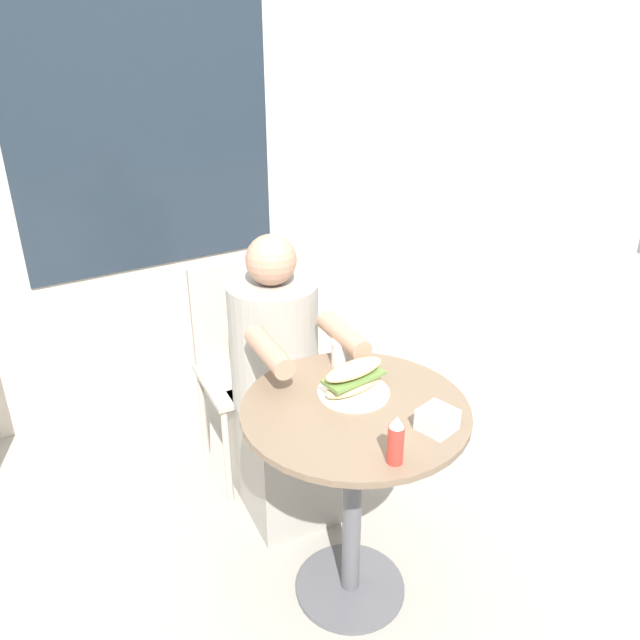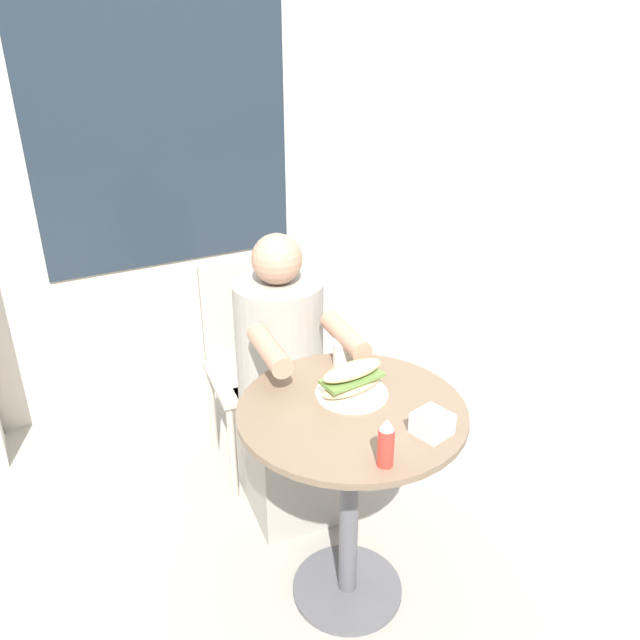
% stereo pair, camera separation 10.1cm
% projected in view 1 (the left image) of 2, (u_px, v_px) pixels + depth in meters
% --- Properties ---
extents(ground_plane, '(8.00, 8.00, 0.00)m').
position_uv_depth(ground_plane, '(350.00, 588.00, 2.11)').
color(ground_plane, gray).
extents(storefront_wall, '(8.00, 0.09, 2.80)m').
position_uv_depth(storefront_wall, '(149.00, 107.00, 2.73)').
color(storefront_wall, beige).
rests_on(storefront_wall, ground_plane).
extents(cafe_table, '(0.67, 0.67, 0.73)m').
position_uv_depth(cafe_table, '(354.00, 462.00, 1.88)').
color(cafe_table, brown).
rests_on(cafe_table, ground_plane).
extents(diner_chair, '(0.42, 0.42, 0.87)m').
position_uv_depth(diner_chair, '(241.00, 349.00, 2.56)').
color(diner_chair, '#ADA393').
rests_on(diner_chair, ground_plane).
extents(seated_diner, '(0.37, 0.59, 1.09)m').
position_uv_depth(seated_diner, '(279.00, 398.00, 2.31)').
color(seated_diner, gray).
rests_on(seated_diner, ground_plane).
extents(sandwich_on_plate, '(0.22, 0.22, 0.10)m').
position_uv_depth(sandwich_on_plate, '(354.00, 380.00, 1.84)').
color(sandwich_on_plate, white).
rests_on(sandwich_on_plate, cafe_table).
extents(drink_cup, '(0.07, 0.07, 0.08)m').
position_uv_depth(drink_cup, '(342.00, 352.00, 2.01)').
color(drink_cup, silver).
rests_on(drink_cup, cafe_table).
extents(napkin_box, '(0.11, 0.11, 0.06)m').
position_uv_depth(napkin_box, '(437.00, 420.00, 1.68)').
color(napkin_box, silver).
rests_on(napkin_box, cafe_table).
extents(condiment_bottle, '(0.04, 0.04, 0.14)m').
position_uv_depth(condiment_bottle, '(396.00, 440.00, 1.54)').
color(condiment_bottle, red).
rests_on(condiment_bottle, cafe_table).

